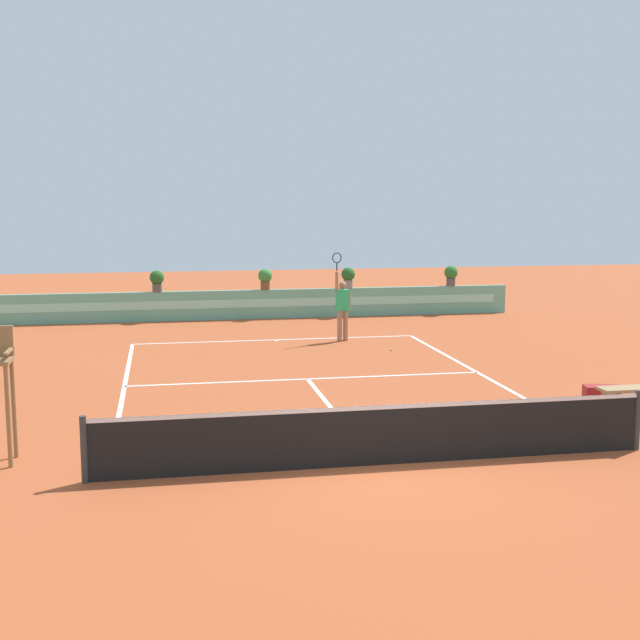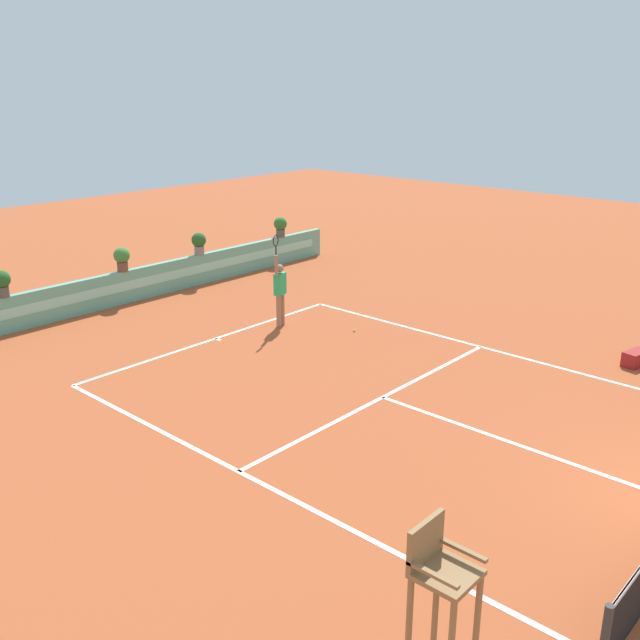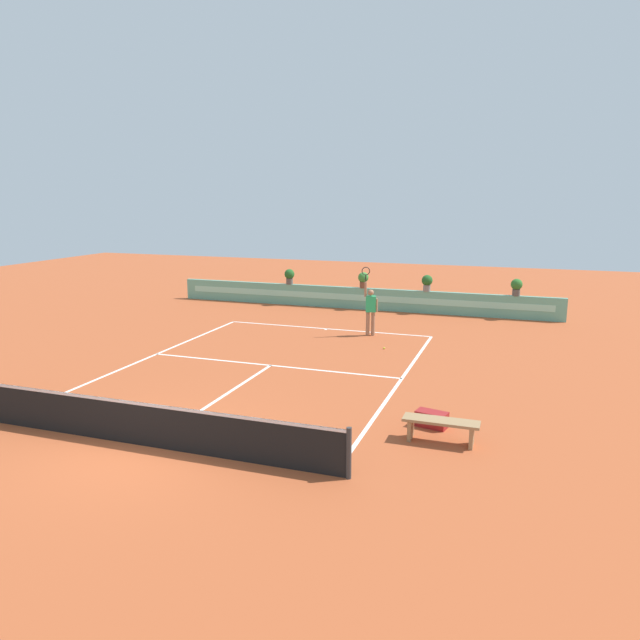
{
  "view_description": "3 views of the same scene",
  "coord_description": "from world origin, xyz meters",
  "views": [
    {
      "loc": [
        -3.22,
        -12.26,
        4.12
      ],
      "look_at": [
        0.76,
        8.88,
        1.0
      ],
      "focal_mm": 47.24,
      "sensor_mm": 36.0,
      "label": 1
    },
    {
      "loc": [
        -11.25,
        -1.9,
        6.4
      ],
      "look_at": [
        0.76,
        8.88,
        1.0
      ],
      "focal_mm": 40.06,
      "sensor_mm": 36.0,
      "label": 2
    },
    {
      "loc": [
        7.24,
        -9.74,
        5.11
      ],
      "look_at": [
        0.76,
        8.88,
        1.0
      ],
      "focal_mm": 33.25,
      "sensor_mm": 36.0,
      "label": 3
    }
  ],
  "objects": [
    {
      "name": "ground_plane",
      "position": [
        0.0,
        6.0,
        0.0
      ],
      "size": [
        60.0,
        60.0,
        0.0
      ],
      "primitive_type": "plane",
      "color": "#A84C28"
    },
    {
      "name": "court_lines",
      "position": [
        0.0,
        6.72,
        0.0
      ],
      "size": [
        8.32,
        11.94,
        0.01
      ],
      "color": "white",
      "rests_on": "ground"
    },
    {
      "name": "net",
      "position": [
        0.0,
        0.0,
        0.51
      ],
      "size": [
        8.92,
        0.1,
        1.0
      ],
      "color": "#333333",
      "rests_on": "ground"
    },
    {
      "name": "back_wall_barrier",
      "position": [
        0.0,
        16.39,
        0.5
      ],
      "size": [
        18.0,
        0.21,
        1.0
      ],
      "color": "#60A88E",
      "rests_on": "ground"
    },
    {
      "name": "bench_courtside",
      "position": [
        5.78,
        2.21,
        0.38
      ],
      "size": [
        1.6,
        0.44,
        0.51
      ],
      "color": "#99754C",
      "rests_on": "ground"
    },
    {
      "name": "gear_bag",
      "position": [
        5.47,
        3.04,
        0.18
      ],
      "size": [
        0.76,
        0.5,
        0.36
      ],
      "primitive_type": "cube",
      "rotation": [
        0.0,
        0.0,
        -0.22
      ],
      "color": "maroon",
      "rests_on": "ground"
    },
    {
      "name": "tennis_player",
      "position": [
        1.89,
        11.36,
        1.05
      ],
      "size": [
        0.6,
        0.32,
        2.58
      ],
      "color": "#9E7051",
      "rests_on": "ground"
    },
    {
      "name": "tennis_ball_near_baseline",
      "position": [
        2.86,
        9.53,
        0.03
      ],
      "size": [
        0.07,
        0.07,
        0.07
      ],
      "primitive_type": "sphere",
      "color": "#CCE033",
      "rests_on": "ground"
    },
    {
      "name": "potted_plant_centre",
      "position": [
        0.25,
        16.39,
        1.41
      ],
      "size": [
        0.48,
        0.48,
        0.72
      ],
      "color": "brown",
      "rests_on": "back_wall_barrier"
    },
    {
      "name": "potted_plant_right",
      "position": [
        3.17,
        16.39,
        1.41
      ],
      "size": [
        0.48,
        0.48,
        0.72
      ],
      "color": "gray",
      "rests_on": "back_wall_barrier"
    },
    {
      "name": "potted_plant_far_right",
      "position": [
        6.95,
        16.39,
        1.41
      ],
      "size": [
        0.48,
        0.48,
        0.72
      ],
      "color": "#514C47",
      "rests_on": "back_wall_barrier"
    },
    {
      "name": "potted_plant_left",
      "position": [
        -3.41,
        16.39,
        1.41
      ],
      "size": [
        0.48,
        0.48,
        0.72
      ],
      "color": "#514C47",
      "rests_on": "back_wall_barrier"
    }
  ]
}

